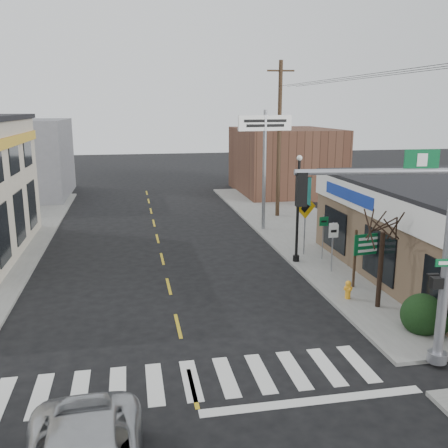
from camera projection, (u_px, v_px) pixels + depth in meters
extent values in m
plane|color=black|center=(193.00, 388.00, 13.50)|extent=(140.00, 140.00, 0.00)
cube|color=slate|center=(324.00, 243.00, 27.56)|extent=(6.00, 38.00, 0.13)
cube|color=gold|center=(169.00, 286.00, 21.15)|extent=(0.12, 56.00, 0.01)
cube|color=silver|center=(191.00, 380.00, 13.88)|extent=(11.00, 2.20, 0.01)
cube|color=#523325|center=(284.00, 161.00, 43.73)|extent=(8.00, 10.00, 5.60)
cube|color=slate|center=(12.00, 159.00, 41.36)|extent=(9.00, 10.00, 6.40)
cylinder|color=gray|center=(447.00, 264.00, 13.96)|extent=(0.28, 0.28, 6.03)
cylinder|color=gray|center=(381.00, 173.00, 12.96)|extent=(4.42, 0.16, 0.16)
cube|color=black|center=(307.00, 192.00, 12.69)|extent=(0.28, 0.22, 0.90)
cube|color=#095329|center=(424.00, 160.00, 13.11)|extent=(0.95, 0.05, 0.55)
cube|color=black|center=(438.00, 283.00, 13.99)|extent=(0.32, 0.26, 0.32)
cube|color=#412E1E|center=(355.00, 259.00, 20.46)|extent=(0.09, 0.09, 2.44)
cube|color=#412E1E|center=(380.00, 257.00, 20.67)|extent=(0.09, 0.09, 2.44)
cube|color=#114A28|center=(369.00, 244.00, 20.37)|extent=(1.39, 0.05, 0.87)
cylinder|color=orange|center=(348.00, 291.00, 19.41)|extent=(0.21, 0.21, 0.59)
sphere|color=orange|center=(348.00, 283.00, 19.33)|extent=(0.23, 0.23, 0.23)
cylinder|color=gray|center=(305.00, 228.00, 24.96)|extent=(0.07, 0.07, 2.79)
cube|color=#D49B0D|center=(306.00, 207.00, 24.69)|extent=(1.19, 0.03, 1.19)
cylinder|color=black|center=(298.00, 211.00, 23.63)|extent=(0.13, 0.13, 4.94)
sphere|color=silver|center=(299.00, 158.00, 23.05)|extent=(0.27, 0.27, 0.27)
cube|color=#145B53|center=(309.00, 191.00, 23.51)|extent=(0.02, 0.52, 1.33)
cylinder|color=gray|center=(264.00, 171.00, 29.79)|extent=(0.21, 0.21, 7.13)
cube|color=white|center=(265.00, 123.00, 29.15)|extent=(3.36, 0.18, 0.89)
cylinder|color=black|center=(380.00, 270.00, 18.37)|extent=(0.18, 0.18, 2.87)
ellipsoid|color=#203A1B|center=(422.00, 315.00, 16.61)|extent=(1.43, 1.43, 1.07)
ellipsoid|color=black|center=(403.00, 268.00, 21.82)|extent=(1.16, 1.16, 0.87)
cylinder|color=#41271A|center=(279.00, 140.00, 33.15)|extent=(0.27, 0.27, 10.23)
cube|color=#41271A|center=(281.00, 71.00, 32.13)|extent=(1.78, 0.11, 0.11)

